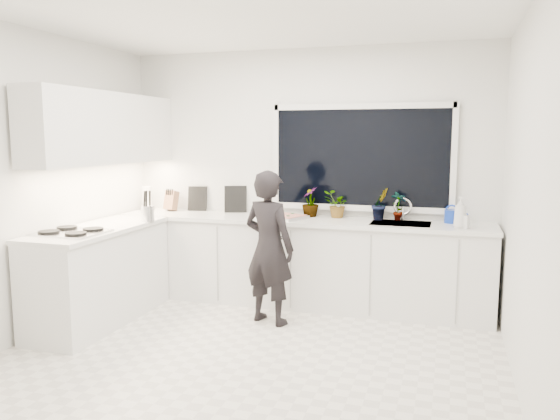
% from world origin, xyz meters
% --- Properties ---
extents(floor, '(4.00, 3.50, 0.02)m').
position_xyz_m(floor, '(0.00, 0.00, -0.01)').
color(floor, beige).
rests_on(floor, ground).
extents(wall_back, '(4.00, 0.02, 2.70)m').
position_xyz_m(wall_back, '(0.00, 1.76, 1.35)').
color(wall_back, white).
rests_on(wall_back, ground).
extents(wall_left, '(0.02, 3.50, 2.70)m').
position_xyz_m(wall_left, '(-2.01, 0.00, 1.35)').
color(wall_left, white).
rests_on(wall_left, ground).
extents(wall_right, '(0.02, 3.50, 2.70)m').
position_xyz_m(wall_right, '(2.01, 0.00, 1.35)').
color(wall_right, white).
rests_on(wall_right, ground).
extents(ceiling, '(4.00, 3.50, 0.02)m').
position_xyz_m(ceiling, '(0.00, 0.00, 2.71)').
color(ceiling, white).
rests_on(ceiling, wall_back).
extents(window, '(1.80, 0.02, 1.00)m').
position_xyz_m(window, '(0.60, 1.73, 1.55)').
color(window, black).
rests_on(window, wall_back).
extents(base_cabinets_back, '(3.92, 0.58, 0.88)m').
position_xyz_m(base_cabinets_back, '(0.00, 1.45, 0.44)').
color(base_cabinets_back, white).
rests_on(base_cabinets_back, floor).
extents(base_cabinets_left, '(0.58, 1.60, 0.88)m').
position_xyz_m(base_cabinets_left, '(-1.67, 0.35, 0.44)').
color(base_cabinets_left, white).
rests_on(base_cabinets_left, floor).
extents(countertop_back, '(3.94, 0.62, 0.04)m').
position_xyz_m(countertop_back, '(0.00, 1.44, 0.90)').
color(countertop_back, silver).
rests_on(countertop_back, base_cabinets_back).
extents(countertop_left, '(0.62, 1.60, 0.04)m').
position_xyz_m(countertop_left, '(-1.67, 0.35, 0.90)').
color(countertop_left, silver).
rests_on(countertop_left, base_cabinets_left).
extents(upper_cabinets, '(0.34, 2.10, 0.70)m').
position_xyz_m(upper_cabinets, '(-1.79, 0.70, 1.85)').
color(upper_cabinets, white).
rests_on(upper_cabinets, wall_left).
extents(sink, '(0.58, 0.42, 0.14)m').
position_xyz_m(sink, '(1.05, 1.45, 0.87)').
color(sink, silver).
rests_on(sink, countertop_back).
extents(faucet, '(0.03, 0.03, 0.22)m').
position_xyz_m(faucet, '(1.05, 1.65, 1.03)').
color(faucet, silver).
rests_on(faucet, countertop_back).
extents(stovetop, '(0.56, 0.48, 0.03)m').
position_xyz_m(stovetop, '(-1.69, -0.00, 0.94)').
color(stovetop, black).
rests_on(stovetop, countertop_left).
extents(person, '(0.62, 0.50, 1.46)m').
position_xyz_m(person, '(-0.11, 0.80, 0.73)').
color(person, black).
rests_on(person, floor).
extents(pizza_tray, '(0.56, 0.49, 0.03)m').
position_xyz_m(pizza_tray, '(-0.17, 1.42, 0.94)').
color(pizza_tray, '#B4B5B9').
rests_on(pizza_tray, countertop_back).
extents(pizza, '(0.51, 0.44, 0.01)m').
position_xyz_m(pizza, '(-0.17, 1.42, 0.95)').
color(pizza, red).
rests_on(pizza, pizza_tray).
extents(watering_can, '(0.18, 0.18, 0.13)m').
position_xyz_m(watering_can, '(1.53, 1.61, 0.98)').
color(watering_can, '#1233AA').
rests_on(watering_can, countertop_back).
extents(paper_towel_roll, '(0.14, 0.14, 0.26)m').
position_xyz_m(paper_towel_roll, '(-1.85, 1.55, 1.05)').
color(paper_towel_roll, white).
rests_on(paper_towel_roll, countertop_back).
extents(knife_block, '(0.15, 0.12, 0.22)m').
position_xyz_m(knife_block, '(-1.56, 1.59, 1.03)').
color(knife_block, '#9D7F49').
rests_on(knife_block, countertop_back).
extents(utensil_crock, '(0.15, 0.15, 0.16)m').
position_xyz_m(utensil_crock, '(-1.40, 0.80, 1.00)').
color(utensil_crock, silver).
rests_on(utensil_crock, countertop_left).
extents(picture_frame_large, '(0.22, 0.06, 0.28)m').
position_xyz_m(picture_frame_large, '(-1.28, 1.69, 1.06)').
color(picture_frame_large, black).
rests_on(picture_frame_large, countertop_back).
extents(picture_frame_small, '(0.24, 0.10, 0.30)m').
position_xyz_m(picture_frame_small, '(-0.80, 1.69, 1.07)').
color(picture_frame_small, black).
rests_on(picture_frame_small, countertop_back).
extents(herb_plants, '(1.13, 0.33, 0.33)m').
position_xyz_m(herb_plants, '(0.48, 1.61, 1.07)').
color(herb_plants, '#26662D').
rests_on(herb_plants, countertop_back).
extents(soap_bottles, '(0.16, 0.15, 0.30)m').
position_xyz_m(soap_bottles, '(1.61, 1.30, 1.05)').
color(soap_bottles, '#D8BF66').
rests_on(soap_bottles, countertop_back).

